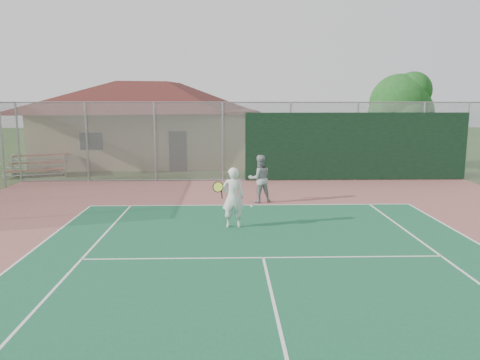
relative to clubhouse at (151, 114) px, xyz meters
name	(u,v)px	position (x,y,z in m)	size (l,w,h in m)	color
back_fence	(292,144)	(7.37, -6.96, -1.13)	(20.08, 0.11, 3.53)	gray
clubhouse	(151,114)	(0.00, 0.00, 0.00)	(12.92, 8.74, 5.52)	tan
bleachers	(38,165)	(-4.66, -5.13, -2.29)	(3.08, 2.33, 0.97)	#AA3327
tree	(401,106)	(13.40, -3.70, 0.51)	(3.61, 3.42, 5.03)	#382614
player_white_front	(233,198)	(4.60, -14.88, -1.94)	(0.91, 0.66, 1.71)	white
player_grey_back	(260,179)	(5.58, -11.56, -1.97)	(0.95, 0.82, 1.67)	#979A9C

